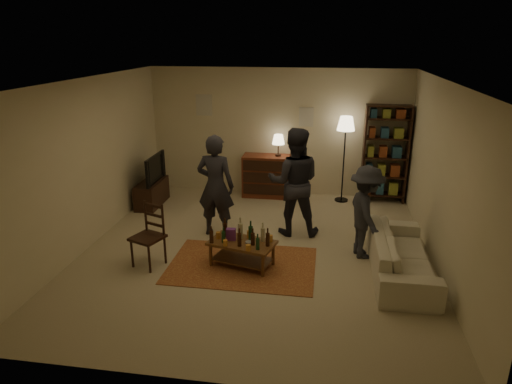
% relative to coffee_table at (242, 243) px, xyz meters
% --- Properties ---
extents(floor, '(6.00, 6.00, 0.00)m').
position_rel_coffee_table_xyz_m(floor, '(0.13, 0.51, -0.37)').
color(floor, '#C6B793').
rests_on(floor, ground).
extents(room_shell, '(6.00, 6.00, 6.00)m').
position_rel_coffee_table_xyz_m(room_shell, '(-0.52, 3.49, 1.45)').
color(room_shell, beige).
rests_on(room_shell, ground).
extents(rug, '(2.20, 1.50, 0.01)m').
position_rel_coffee_table_xyz_m(rug, '(0.00, -0.00, -0.36)').
color(rug, brown).
rests_on(rug, ground).
extents(coffee_table, '(1.07, 0.76, 0.74)m').
position_rel_coffee_table_xyz_m(coffee_table, '(0.00, 0.00, 0.00)').
color(coffee_table, brown).
rests_on(coffee_table, ground).
extents(dining_chair, '(0.55, 0.55, 0.98)m').
position_rel_coffee_table_xyz_m(dining_chair, '(-1.37, -0.15, 0.15)').
color(dining_chair, black).
rests_on(dining_chair, ground).
extents(tv_stand, '(0.40, 1.00, 1.06)m').
position_rel_coffee_table_xyz_m(tv_stand, '(-2.31, 2.31, 0.02)').
color(tv_stand, black).
rests_on(tv_stand, ground).
extents(dresser, '(1.00, 0.50, 1.36)m').
position_rel_coffee_table_xyz_m(dresser, '(-0.06, 3.23, 0.11)').
color(dresser, maroon).
rests_on(dresser, ground).
extents(bookshelf, '(0.90, 0.34, 2.02)m').
position_rel_coffee_table_xyz_m(bookshelf, '(2.38, 3.29, 0.67)').
color(bookshelf, black).
rests_on(bookshelf, ground).
extents(floor_lamp, '(0.36, 0.36, 1.79)m').
position_rel_coffee_table_xyz_m(floor_lamp, '(1.55, 3.16, 1.15)').
color(floor_lamp, black).
rests_on(floor_lamp, ground).
extents(sofa, '(0.81, 2.08, 0.61)m').
position_rel_coffee_table_xyz_m(sofa, '(2.33, 0.11, -0.06)').
color(sofa, beige).
rests_on(sofa, ground).
extents(person_left, '(0.69, 0.48, 1.78)m').
position_rel_coffee_table_xyz_m(person_left, '(-0.65, 1.08, 0.52)').
color(person_left, '#222128').
rests_on(person_left, ground).
extents(person_right, '(0.96, 0.78, 1.88)m').
position_rel_coffee_table_xyz_m(person_right, '(0.66, 1.35, 0.57)').
color(person_right, '#24242B').
rests_on(person_right, ground).
extents(person_by_sofa, '(0.76, 1.06, 1.47)m').
position_rel_coffee_table_xyz_m(person_by_sofa, '(1.83, 0.63, 0.37)').
color(person_by_sofa, '#282930').
rests_on(person_by_sofa, ground).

